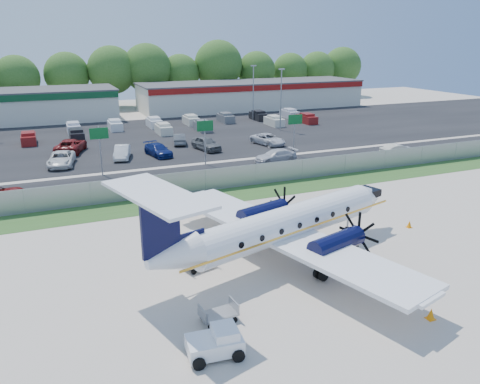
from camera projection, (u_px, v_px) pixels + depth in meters
name	position (u px, v px, depth m)	size (l,w,h in m)	color
ground	(276.00, 252.00, 30.18)	(170.00, 170.00, 0.00)	beige
grass_verge	(213.00, 197.00, 40.70)	(170.00, 4.00, 0.02)	#2D561E
access_road	(190.00, 177.00, 46.84)	(170.00, 8.00, 0.02)	black
parking_lot	(146.00, 138.00, 65.25)	(170.00, 32.00, 0.02)	black
perimeter_fence	(206.00, 180.00, 42.15)	(120.00, 0.06, 1.99)	gray
building_east	(252.00, 95.00, 93.26)	(44.40, 12.40, 5.24)	silver
sign_left	(100.00, 140.00, 46.21)	(1.80, 0.26, 5.00)	gray
sign_mid	(205.00, 132.00, 50.25)	(1.80, 0.26, 5.00)	gray
sign_right	(295.00, 125.00, 54.29)	(1.80, 0.26, 5.00)	gray
light_pole_ne	(281.00, 95.00, 69.22)	(0.90, 0.35, 9.09)	gray
light_pole_se	(253.00, 89.00, 77.99)	(0.90, 0.35, 9.09)	gray
tree_line	(111.00, 107.00, 95.07)	(112.00, 6.00, 14.00)	#305C1B
aircraft	(284.00, 224.00, 28.48)	(20.13, 19.66, 6.15)	white
pushback_tug	(217.00, 342.00, 20.23)	(2.50, 1.90, 1.28)	white
baggage_cart_near	(198.00, 261.00, 28.01)	(2.17, 1.65, 1.01)	gray
baggage_cart_far	(219.00, 313.00, 22.68)	(1.85, 1.21, 0.93)	gray
cone_nose	(409.00, 224.00, 34.12)	(0.37, 0.37, 0.53)	orange
cone_port_wing	(431.00, 314.00, 22.90)	(0.41, 0.41, 0.59)	orange
cone_starboard_wing	(241.00, 181.00, 44.57)	(0.37, 0.37, 0.52)	orange
road_car_mid	(275.00, 162.00, 52.40)	(2.01, 4.94, 1.43)	silver
road_car_east	(398.00, 156.00, 55.16)	(1.51, 4.32, 1.42)	beige
parked_car_a	(62.00, 166.00, 50.95)	(2.53, 5.50, 1.53)	silver
parked_car_b	(123.00, 159.00, 54.01)	(1.60, 4.60, 1.51)	silver
parked_car_c	(159.00, 156.00, 55.29)	(1.99, 4.91, 1.42)	navy
parked_car_d	(206.00, 150.00, 58.15)	(1.98, 4.91, 1.67)	#595B5E
parked_car_e	(268.00, 145.00, 61.09)	(2.38, 5.17, 1.44)	silver
parked_car_f	(72.00, 152.00, 56.98)	(2.79, 6.05, 1.68)	maroon
parked_car_g	(180.00, 144.00, 61.42)	(1.48, 4.25, 1.40)	#595B5E
far_parking_rows	(139.00, 132.00, 69.64)	(56.00, 10.00, 1.60)	gray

